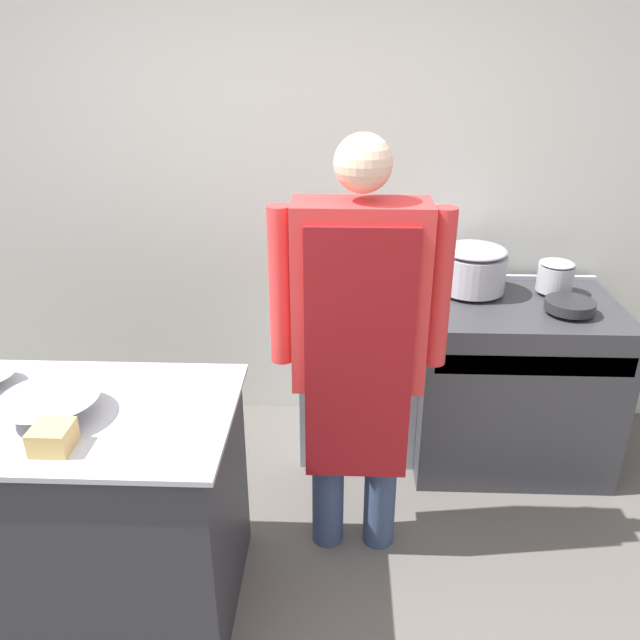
# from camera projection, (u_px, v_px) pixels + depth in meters

# --- Properties ---
(wall_back) EXTENTS (8.00, 0.05, 2.70)m
(wall_back) POSITION_uv_depth(u_px,v_px,m) (308.00, 191.00, 3.36)
(wall_back) COLOR silver
(wall_back) RESTS_ON ground_plane
(prep_counter) EXTENTS (1.40, 0.74, 0.89)m
(prep_counter) POSITION_uv_depth(u_px,v_px,m) (60.00, 508.00, 2.40)
(prep_counter) COLOR #2D2D33
(prep_counter) RESTS_ON ground_plane
(stove) EXTENTS (0.99, 0.73, 0.91)m
(stove) POSITION_uv_depth(u_px,v_px,m) (509.00, 381.00, 3.29)
(stove) COLOR #38383D
(stove) RESTS_ON ground_plane
(fridge_unit) EXTENTS (0.60, 0.58, 0.83)m
(fridge_unit) POSITION_uv_depth(u_px,v_px,m) (357.00, 374.00, 3.42)
(fridge_unit) COLOR #93999E
(fridge_unit) RESTS_ON ground_plane
(person_cook) EXTENTS (0.69, 0.24, 1.81)m
(person_cook) POSITION_uv_depth(u_px,v_px,m) (358.00, 335.00, 2.43)
(person_cook) COLOR #38476B
(person_cook) RESTS_ON ground_plane
(mixing_bowl) EXTENTS (0.34, 0.34, 0.08)m
(mixing_bowl) POSITION_uv_depth(u_px,v_px,m) (51.00, 407.00, 2.16)
(mixing_bowl) COLOR #B2B5BC
(mixing_bowl) RESTS_ON prep_counter
(plastic_tub) EXTENTS (0.12, 0.12, 0.08)m
(plastic_tub) POSITION_uv_depth(u_px,v_px,m) (53.00, 438.00, 1.99)
(plastic_tub) COLOR #D8B266
(plastic_tub) RESTS_ON prep_counter
(stock_pot) EXTENTS (0.33, 0.33, 0.24)m
(stock_pot) POSITION_uv_depth(u_px,v_px,m) (473.00, 267.00, 3.18)
(stock_pot) COLOR #B2B5BC
(stock_pot) RESTS_ON stove
(saute_pan) EXTENTS (0.24, 0.24, 0.05)m
(saute_pan) POSITION_uv_depth(u_px,v_px,m) (570.00, 305.00, 2.97)
(saute_pan) COLOR #262628
(saute_pan) RESTS_ON stove
(sauce_pot) EXTENTS (0.18, 0.18, 0.16)m
(sauce_pot) POSITION_uv_depth(u_px,v_px,m) (555.00, 275.00, 3.18)
(sauce_pot) COLOR #B2B5BC
(sauce_pot) RESTS_ON stove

